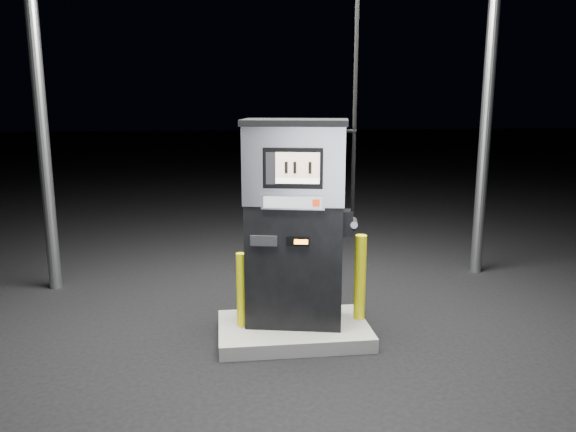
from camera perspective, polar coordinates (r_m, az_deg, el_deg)
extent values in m
plane|color=black|center=(6.19, 0.57, -12.21)|extent=(80.00, 80.00, 0.00)
cube|color=slate|center=(6.16, 0.57, -11.57)|extent=(1.60, 1.00, 0.15)
cylinder|color=gray|center=(7.94, -23.78, 8.88)|extent=(0.16, 0.16, 4.50)
cylinder|color=gray|center=(8.48, 19.49, 9.34)|extent=(0.16, 0.16, 4.50)
cube|color=black|center=(6.01, 0.71, -4.75)|extent=(1.10, 0.77, 1.32)
cube|color=#AFAFB7|center=(5.80, 0.73, 5.28)|extent=(1.12, 0.80, 0.79)
cube|color=black|center=(5.76, 0.74, 9.50)|extent=(1.17, 0.85, 0.06)
cube|color=black|center=(5.49, 0.49, 4.86)|extent=(0.58, 0.15, 0.40)
cube|color=beige|center=(5.47, 0.98, 5.16)|extent=(0.42, 0.09, 0.25)
cube|color=white|center=(5.49, 0.97, 3.58)|extent=(0.42, 0.09, 0.05)
cube|color=#AFAFB7|center=(5.55, 0.49, 1.40)|extent=(0.62, 0.16, 0.15)
cube|color=#A3A5AB|center=(5.53, 0.47, 1.37)|extent=(0.57, 0.12, 0.11)
cube|color=red|center=(5.51, 2.87, 1.33)|extent=(0.07, 0.02, 0.07)
cube|color=black|center=(5.63, 1.02, -2.61)|extent=(0.23, 0.07, 0.09)
cube|color=orange|center=(5.62, 1.33, -2.65)|extent=(0.13, 0.03, 0.05)
cube|color=black|center=(5.66, -2.50, -2.54)|extent=(0.27, 0.08, 0.11)
cube|color=black|center=(5.88, 6.10, -0.67)|extent=(0.14, 0.21, 0.26)
cylinder|color=gray|center=(5.88, 6.71, -0.69)|extent=(0.12, 0.24, 0.07)
cylinder|color=black|center=(5.71, 6.95, 16.70)|extent=(0.04, 0.04, 3.27)
cylinder|color=#EDEC0D|center=(5.98, -4.74, -7.49)|extent=(0.13, 0.13, 0.80)
cylinder|color=#EDEC0D|center=(6.18, 7.33, -6.19)|extent=(0.16, 0.16, 0.94)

